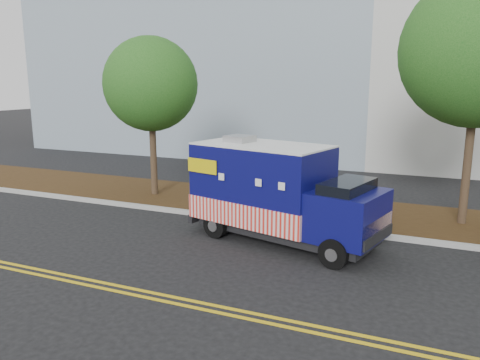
% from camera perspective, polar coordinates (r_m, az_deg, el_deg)
% --- Properties ---
extents(ground, '(120.00, 120.00, 0.00)m').
position_cam_1_polar(ground, '(14.49, -0.07, -6.75)').
color(ground, black).
rests_on(ground, ground).
extents(curb, '(120.00, 0.18, 0.15)m').
position_cam_1_polar(curb, '(15.70, 1.94, -4.98)').
color(curb, '#9E9E99').
rests_on(curb, ground).
extents(mulch_strip, '(120.00, 4.00, 0.15)m').
position_cam_1_polar(mulch_strip, '(17.60, 4.41, -3.14)').
color(mulch_strip, black).
rests_on(mulch_strip, ground).
extents(centerline_near, '(120.00, 0.10, 0.01)m').
position_cam_1_polar(centerline_near, '(10.83, -9.61, -13.60)').
color(centerline_near, gold).
rests_on(centerline_near, ground).
extents(centerline_far, '(120.00, 0.10, 0.01)m').
position_cam_1_polar(centerline_far, '(10.65, -10.36, -14.10)').
color(centerline_far, gold).
rests_on(centerline_far, ground).
extents(tree_a, '(3.66, 3.66, 6.37)m').
position_cam_1_polar(tree_a, '(18.85, -10.84, 11.37)').
color(tree_a, '#38281C').
rests_on(tree_a, ground).
extents(tree_c, '(4.69, 4.69, 7.91)m').
position_cam_1_polar(tree_c, '(16.25, 27.11, 13.88)').
color(tree_c, '#38281C').
rests_on(tree_c, ground).
extents(sign_post, '(0.06, 0.06, 2.40)m').
position_cam_1_polar(sign_post, '(16.38, -4.59, -0.24)').
color(sign_post, '#473828').
rests_on(sign_post, ground).
extents(food_truck, '(6.08, 3.44, 3.03)m').
position_cam_1_polar(food_truck, '(13.79, 4.40, -1.82)').
color(food_truck, black).
rests_on(food_truck, ground).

